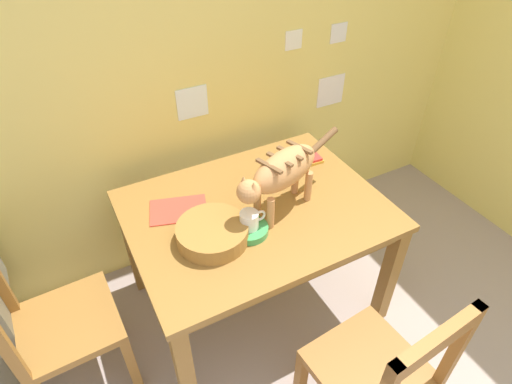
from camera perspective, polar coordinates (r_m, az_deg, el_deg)
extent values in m
cube|color=#F1D86D|center=(2.30, -9.62, 17.20)|extent=(4.36, 0.10, 2.50)
cube|color=white|center=(2.35, -8.46, 11.83)|extent=(0.17, 0.01, 0.17)
cube|color=white|center=(2.51, 5.09, 19.71)|extent=(0.11, 0.01, 0.11)
cube|color=white|center=(2.68, 11.06, 20.27)|extent=(0.11, 0.01, 0.11)
cube|color=white|center=(2.81, 10.01, 13.27)|extent=(0.20, 0.01, 0.20)
cube|color=olive|center=(2.09, 0.00, -2.50)|extent=(1.24, 0.95, 0.03)
cube|color=brown|center=(2.12, 0.00, -3.56)|extent=(1.16, 0.87, 0.07)
cube|color=olive|center=(2.00, -9.51, -22.82)|extent=(0.07, 0.07, 0.69)
cube|color=olive|center=(2.38, 17.44, -10.64)|extent=(0.07, 0.07, 0.69)
cube|color=olive|center=(2.51, -16.29, -6.94)|extent=(0.07, 0.07, 0.69)
cube|color=olive|center=(2.83, 6.18, 0.65)|extent=(0.07, 0.07, 0.69)
ellipsoid|color=tan|center=(1.93, 3.91, 3.18)|extent=(0.42, 0.27, 0.18)
cube|color=brown|center=(1.95, 5.89, 6.03)|extent=(0.06, 0.14, 0.01)
cube|color=brown|center=(1.91, 4.58, 5.23)|extent=(0.06, 0.14, 0.01)
cube|color=brown|center=(1.86, 3.21, 4.39)|extent=(0.06, 0.14, 0.01)
cube|color=brown|center=(1.82, 1.78, 3.51)|extent=(0.06, 0.14, 0.01)
cylinder|color=tan|center=(1.92, 1.97, -2.86)|extent=(0.04, 0.04, 0.16)
cylinder|color=tan|center=(1.97, 0.17, -1.73)|extent=(0.04, 0.04, 0.16)
cylinder|color=tan|center=(2.09, 7.05, 0.80)|extent=(0.04, 0.04, 0.16)
cylinder|color=tan|center=(2.13, 5.30, 1.77)|extent=(0.04, 0.04, 0.16)
sphere|color=tan|center=(1.79, -0.98, 0.05)|extent=(0.11, 0.11, 0.11)
cone|color=tan|center=(1.75, -0.32, 0.78)|extent=(0.04, 0.04, 0.04)
cone|color=tan|center=(1.78, -1.67, 1.59)|extent=(0.04, 0.04, 0.04)
cylinder|color=brown|center=(2.11, 9.04, 6.82)|extent=(0.20, 0.09, 0.08)
cylinder|color=#3E9E52|center=(1.94, -0.91, -5.08)|extent=(0.18, 0.18, 0.03)
cylinder|color=white|center=(1.90, -0.93, -3.81)|extent=(0.09, 0.09, 0.08)
torus|color=white|center=(1.91, 0.54, -3.20)|extent=(0.06, 0.01, 0.06)
cube|color=#DD4030|center=(2.09, -10.40, -2.37)|extent=(0.32, 0.26, 0.01)
cube|color=gold|center=(2.40, 6.73, 4.27)|extent=(0.17, 0.12, 0.02)
cube|color=red|center=(2.39, 6.56, 4.59)|extent=(0.18, 0.12, 0.01)
cylinder|color=#9E6D31|center=(1.90, -5.88, -5.51)|extent=(0.32, 0.32, 0.08)
cylinder|color=#473116|center=(1.90, -5.89, -5.42)|extent=(0.26, 0.26, 0.07)
cube|color=olive|center=(2.14, -23.94, -15.92)|extent=(0.44, 0.44, 0.04)
cube|color=olive|center=(1.85, -30.82, -17.28)|extent=(0.04, 0.04, 0.48)
cube|color=olive|center=(2.43, -19.00, -14.44)|extent=(0.04, 0.04, 0.43)
cube|color=olive|center=(2.21, -16.31, -21.52)|extent=(0.04, 0.04, 0.43)
cube|color=olive|center=(2.46, -27.69, -17.16)|extent=(0.04, 0.04, 0.43)
cube|color=#955E28|center=(1.92, 14.94, -21.90)|extent=(0.45, 0.45, 0.04)
cube|color=#955E28|center=(1.50, 23.25, -17.93)|extent=(0.42, 0.07, 0.08)
cube|color=#955E28|center=(1.76, 25.51, -18.20)|extent=(0.04, 0.04, 0.48)
cube|color=#955E28|center=(2.11, 5.96, -24.13)|extent=(0.04, 0.04, 0.43)
cube|color=#955E28|center=(2.26, 14.01, -18.99)|extent=(0.04, 0.04, 0.43)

